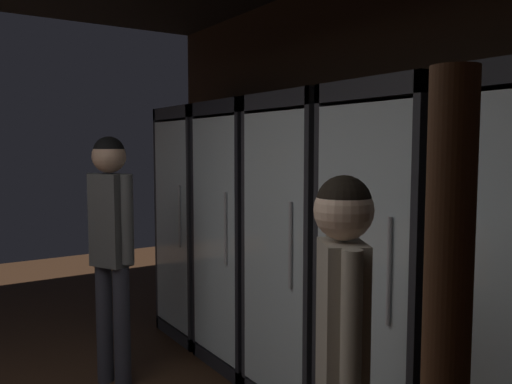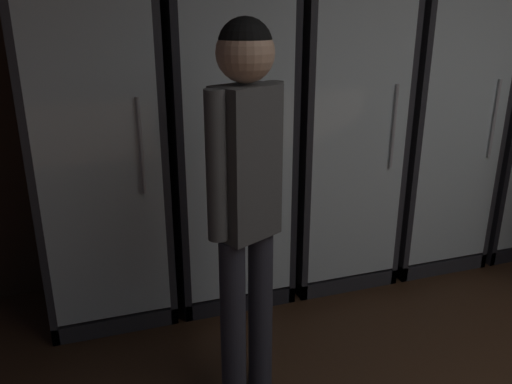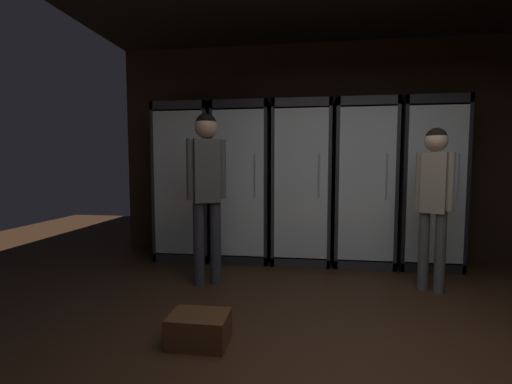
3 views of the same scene
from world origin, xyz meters
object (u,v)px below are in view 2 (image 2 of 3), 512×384
(cooler_far_right, at_px, (512,120))
(cooler_far_left, at_px, (98,155))
(cooler_left, at_px, (224,143))
(shopper_near, at_px, (246,183))
(cooler_right, at_px, (428,128))
(cooler_center, at_px, (332,136))

(cooler_far_right, bearing_deg, cooler_far_left, 179.99)
(cooler_left, xyz_separation_m, cooler_far_right, (2.22, -0.00, 0.00))
(cooler_far_right, relative_size, shopper_near, 1.15)
(cooler_far_right, distance_m, shopper_near, 2.63)
(cooler_left, xyz_separation_m, shopper_near, (-0.19, -1.05, 0.10))
(cooler_left, xyz_separation_m, cooler_right, (1.48, 0.00, -0.01))
(cooler_center, distance_m, cooler_far_right, 1.48)
(cooler_right, xyz_separation_m, shopper_near, (-1.67, -1.06, 0.10))
(cooler_left, distance_m, cooler_far_right, 2.22)
(cooler_center, distance_m, cooler_right, 0.74)
(cooler_far_left, distance_m, cooler_left, 0.74)
(cooler_left, bearing_deg, cooler_far_left, 179.96)
(cooler_far_left, xyz_separation_m, shopper_near, (0.55, -1.05, 0.11))
(cooler_left, height_order, cooler_center, same)
(cooler_far_left, distance_m, shopper_near, 1.20)
(cooler_far_left, height_order, shopper_near, cooler_far_left)
(cooler_center, height_order, cooler_right, same)
(cooler_center, bearing_deg, cooler_right, 0.11)
(cooler_center, relative_size, cooler_right, 1.00)
(shopper_near, bearing_deg, cooler_far_right, 23.65)
(cooler_left, distance_m, cooler_center, 0.74)
(cooler_center, relative_size, cooler_far_right, 1.00)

